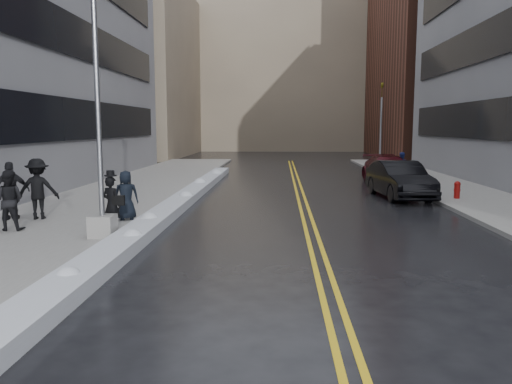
# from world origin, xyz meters

# --- Properties ---
(ground) EXTENTS (160.00, 160.00, 0.00)m
(ground) POSITION_xyz_m (0.00, 0.00, 0.00)
(ground) COLOR black
(ground) RESTS_ON ground
(sidewalk_west) EXTENTS (5.50, 50.00, 0.15)m
(sidewalk_west) POSITION_xyz_m (-5.75, 10.00, 0.07)
(sidewalk_west) COLOR gray
(sidewalk_west) RESTS_ON ground
(sidewalk_east) EXTENTS (4.00, 50.00, 0.15)m
(sidewalk_east) POSITION_xyz_m (10.00, 10.00, 0.07)
(sidewalk_east) COLOR gray
(sidewalk_east) RESTS_ON ground
(lane_line_left) EXTENTS (0.12, 50.00, 0.01)m
(lane_line_left) POSITION_xyz_m (2.35, 10.00, 0.00)
(lane_line_left) COLOR gold
(lane_line_left) RESTS_ON ground
(lane_line_right) EXTENTS (0.12, 50.00, 0.01)m
(lane_line_right) POSITION_xyz_m (2.65, 10.00, 0.00)
(lane_line_right) COLOR gold
(lane_line_right) RESTS_ON ground
(snow_ridge) EXTENTS (0.90, 30.00, 0.34)m
(snow_ridge) POSITION_xyz_m (-2.45, 8.00, 0.17)
(snow_ridge) COLOR silver
(snow_ridge) RESTS_ON ground
(building_west_far) EXTENTS (14.00, 22.00, 18.00)m
(building_west_far) POSITION_xyz_m (-15.50, 44.00, 9.00)
(building_west_far) COLOR gray
(building_west_far) RESTS_ON ground
(building_east_far) EXTENTS (14.00, 20.00, 28.00)m
(building_east_far) POSITION_xyz_m (19.00, 42.00, 14.00)
(building_east_far) COLOR #562D21
(building_east_far) RESTS_ON ground
(building_far) EXTENTS (36.00, 16.00, 22.00)m
(building_far) POSITION_xyz_m (2.00, 60.00, 11.00)
(building_far) COLOR gray
(building_far) RESTS_ON ground
(lamppost) EXTENTS (0.65, 0.65, 7.62)m
(lamppost) POSITION_xyz_m (-3.30, 2.00, 2.53)
(lamppost) COLOR gray
(lamppost) RESTS_ON sidewalk_west
(fire_hydrant) EXTENTS (0.26, 0.26, 0.73)m
(fire_hydrant) POSITION_xyz_m (9.00, 10.00, 0.55)
(fire_hydrant) COLOR maroon
(fire_hydrant) RESTS_ON sidewalk_east
(traffic_signal) EXTENTS (0.16, 0.20, 6.00)m
(traffic_signal) POSITION_xyz_m (8.50, 24.00, 3.40)
(traffic_signal) COLOR gray
(traffic_signal) RESTS_ON sidewalk_east
(pedestrian_fedora) EXTENTS (0.70, 0.59, 1.63)m
(pedestrian_fedora) POSITION_xyz_m (-3.20, 2.49, 0.96)
(pedestrian_fedora) COLOR black
(pedestrian_fedora) RESTS_ON sidewalk_west
(pedestrian_b) EXTENTS (0.90, 0.73, 1.76)m
(pedestrian_b) POSITION_xyz_m (-6.32, 2.75, 1.03)
(pedestrian_b) COLOR black
(pedestrian_b) RESTS_ON sidewalk_west
(pedestrian_c) EXTENTS (0.91, 0.76, 1.60)m
(pedestrian_c) POSITION_xyz_m (-3.42, 4.53, 0.95)
(pedestrian_c) COLOR black
(pedestrian_c) RESTS_ON sidewalk_west
(pedestrian_d) EXTENTS (1.20, 0.81, 1.89)m
(pedestrian_d) POSITION_xyz_m (-7.16, 4.41, 1.09)
(pedestrian_d) COLOR black
(pedestrian_d) RESTS_ON sidewalk_west
(pedestrian_e) EXTENTS (1.43, 1.04, 1.98)m
(pedestrian_e) POSITION_xyz_m (-6.32, 4.53, 1.14)
(pedestrian_e) COLOR black
(pedestrian_e) RESTS_ON sidewalk_west
(pedestrian_east) EXTENTS (0.92, 0.80, 1.59)m
(pedestrian_east) POSITION_xyz_m (8.30, 16.99, 0.94)
(pedestrian_east) COLOR navy
(pedestrian_east) RESTS_ON sidewalk_east
(car_black) EXTENTS (2.22, 5.13, 1.64)m
(car_black) POSITION_xyz_m (6.83, 11.00, 0.82)
(car_black) COLOR black
(car_black) RESTS_ON ground
(car_maroon) EXTENTS (2.33, 5.45, 1.56)m
(car_maroon) POSITION_xyz_m (7.50, 16.49, 0.78)
(car_maroon) COLOR #420A12
(car_maroon) RESTS_ON ground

